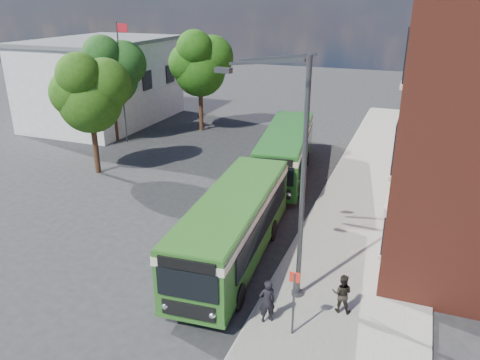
% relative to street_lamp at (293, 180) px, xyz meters
% --- Properties ---
extents(ground, '(120.00, 120.00, 0.00)m').
position_rel_street_lamp_xyz_m(ground, '(-4.84, 2.00, -4.79)').
color(ground, '#252527').
rests_on(ground, ground).
extents(pavement, '(6.00, 48.00, 0.15)m').
position_rel_street_lamp_xyz_m(pavement, '(2.16, 10.00, -4.72)').
color(pavement, gray).
rests_on(pavement, ground).
extents(kerb_line, '(0.12, 48.00, 0.01)m').
position_rel_street_lamp_xyz_m(kerb_line, '(-0.89, 10.00, -4.79)').
color(kerb_line, beige).
rests_on(kerb_line, ground).
extents(white_building, '(9.40, 13.40, 7.30)m').
position_rel_street_lamp_xyz_m(white_building, '(-22.84, 20.00, -1.13)').
color(white_building, beige).
rests_on(white_building, ground).
extents(flagpole, '(0.95, 0.10, 9.00)m').
position_rel_street_lamp_xyz_m(flagpole, '(-17.29, 15.00, 0.15)').
color(flagpole, '#3B3D40').
rests_on(flagpole, ground).
extents(street_lamp, '(2.96, 2.38, 9.00)m').
position_rel_street_lamp_xyz_m(street_lamp, '(0.00, 0.00, 0.00)').
color(street_lamp, '#3B3D40').
rests_on(street_lamp, ground).
extents(bus_stop_sign, '(0.35, 0.08, 2.52)m').
position_rel_street_lamp_xyz_m(bus_stop_sign, '(0.76, -2.20, -3.28)').
color(bus_stop_sign, '#3B3D40').
rests_on(bus_stop_sign, ground).
extents(bus_front, '(3.33, 10.34, 3.02)m').
position_rel_street_lamp_xyz_m(bus_front, '(-2.92, 1.70, -2.96)').
color(bus_front, '#2C6220').
rests_on(bus_front, ground).
extents(bus_rear, '(4.10, 10.66, 3.02)m').
position_rel_street_lamp_xyz_m(bus_rear, '(-3.70, 12.34, -2.96)').
color(bus_rear, '#205A1E').
rests_on(bus_rear, ground).
extents(pedestrian_a, '(0.72, 0.66, 1.64)m').
position_rel_street_lamp_xyz_m(pedestrian_a, '(-0.24, -1.89, -3.82)').
color(pedestrian_a, black).
rests_on(pedestrian_a, pavement).
extents(pedestrian_b, '(0.74, 0.58, 1.49)m').
position_rel_street_lamp_xyz_m(pedestrian_b, '(2.07, -0.40, -3.90)').
color(pedestrian_b, black).
rests_on(pedestrian_b, pavement).
extents(tree_left, '(4.57, 4.35, 7.72)m').
position_rel_street_lamp_xyz_m(tree_left, '(-15.20, 8.57, 0.44)').
color(tree_left, '#361F13').
rests_on(tree_left, ground).
extents(tree_mid, '(4.84, 4.60, 8.17)m').
position_rel_street_lamp_xyz_m(tree_mid, '(-18.33, 15.07, 0.75)').
color(tree_mid, '#361F13').
rests_on(tree_mid, ground).
extents(tree_right, '(4.94, 4.69, 8.33)m').
position_rel_street_lamp_xyz_m(tree_right, '(-13.38, 20.34, 0.86)').
color(tree_right, '#361F13').
rests_on(tree_right, ground).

